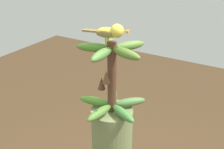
# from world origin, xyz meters

# --- Properties ---
(banana_bunch) EXTENTS (0.33, 0.33, 0.35)m
(banana_bunch) POSITION_xyz_m (0.00, -0.00, 1.50)
(banana_bunch) COLOR #4C2D1E
(banana_bunch) RESTS_ON banana_tree
(perched_bird) EXTENTS (0.08, 0.20, 0.08)m
(perched_bird) POSITION_xyz_m (0.02, 0.01, 1.72)
(perched_bird) COLOR #C68933
(perched_bird) RESTS_ON banana_bunch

